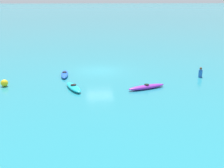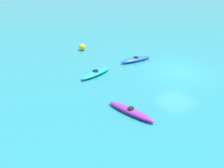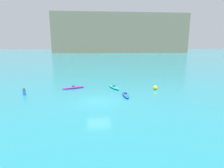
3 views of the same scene
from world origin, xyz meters
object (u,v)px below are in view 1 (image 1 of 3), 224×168
person_near_shore (200,73)px  kayak_purple (147,87)px  kayak_cyan (73,87)px  buoy_yellow (4,83)px  kayak_blue (65,74)px

person_near_shore → kayak_purple: bearing=29.1°
kayak_cyan → person_near_shore: size_ratio=3.12×
kayak_cyan → buoy_yellow: 5.46m
kayak_cyan → buoy_yellow: buoy_yellow is taller
kayak_purple → kayak_blue: bearing=-33.6°
kayak_purple → buoy_yellow: buoy_yellow is taller
kayak_cyan → kayak_purple: (-5.47, 0.37, -0.00)m
buoy_yellow → kayak_blue: bearing=-147.8°
buoy_yellow → person_near_shore: bearing=-174.9°
kayak_blue → buoy_yellow: bearing=32.2°
kayak_cyan → kayak_purple: size_ratio=0.90×
kayak_blue → person_near_shore: bearing=173.5°
kayak_purple → buoy_yellow: bearing=-7.9°
kayak_blue → kayak_purple: 7.71m
kayak_blue → kayak_purple: (-6.43, 4.27, -0.00)m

